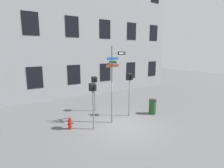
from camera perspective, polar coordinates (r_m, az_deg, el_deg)
name	(u,v)px	position (r m, az deg, el deg)	size (l,w,h in m)	color
ground_plane	(125,126)	(10.64, 4.11, -13.45)	(60.00, 60.00, 0.00)	#515154
building_facade	(71,27)	(17.10, -13.28, 17.67)	(24.00, 0.63, 13.00)	gray
street_sign_pole	(113,79)	(10.35, 0.37, 1.77)	(1.39, 0.78, 4.65)	slate
pedestrian_signal_left	(93,94)	(9.57, -6.18, -3.23)	(0.36, 0.40, 2.64)	slate
pedestrian_signal_right	(130,82)	(11.57, 5.78, 0.54)	(0.38, 0.40, 2.93)	slate
pedestrian_signal_across	(95,84)	(12.56, -5.66, -0.11)	(0.37, 0.40, 2.56)	slate
fire_hydrant	(70,123)	(10.37, -13.56, -12.41)	(0.36, 0.20, 0.68)	red
trash_bin	(152,107)	(12.64, 13.09, -7.23)	(0.53, 0.53, 1.02)	#1E4723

